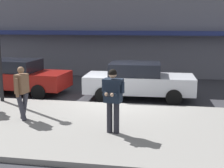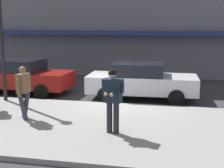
% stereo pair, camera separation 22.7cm
% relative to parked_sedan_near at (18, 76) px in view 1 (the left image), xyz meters
% --- Properties ---
extents(ground_plane, '(80.00, 80.00, 0.00)m').
position_rel_parked_sedan_near_xyz_m(ground_plane, '(4.66, -1.28, -0.79)').
color(ground_plane, '#333338').
extents(sidewalk, '(32.00, 5.30, 0.14)m').
position_rel_parked_sedan_near_xyz_m(sidewalk, '(5.66, -4.13, -0.72)').
color(sidewalk, gray).
rests_on(sidewalk, ground).
extents(curb_paint_line, '(28.00, 0.12, 0.01)m').
position_rel_parked_sedan_near_xyz_m(curb_paint_line, '(5.66, -1.23, -0.79)').
color(curb_paint_line, silver).
rests_on(curb_paint_line, ground).
extents(parked_sedan_near, '(4.61, 2.14, 1.54)m').
position_rel_parked_sedan_near_xyz_m(parked_sedan_near, '(0.00, 0.00, 0.00)').
color(parked_sedan_near, maroon).
rests_on(parked_sedan_near, ground).
extents(parked_sedan_mid, '(4.56, 2.04, 1.54)m').
position_rel_parked_sedan_near_xyz_m(parked_sedan_mid, '(5.46, -0.12, 0.00)').
color(parked_sedan_mid, silver).
rests_on(parked_sedan_mid, ground).
extents(man_texting_on_phone, '(0.64, 0.62, 1.81)m').
position_rel_parked_sedan_near_xyz_m(man_texting_on_phone, '(5.19, -4.77, 0.46)').
color(man_texting_on_phone, '#23232B').
rests_on(man_texting_on_phone, sidewalk).
extents(pedestrian_dark_coat, '(0.36, 0.60, 1.70)m').
position_rel_parked_sedan_near_xyz_m(pedestrian_dark_coat, '(2.17, -4.05, 0.32)').
color(pedestrian_dark_coat, '#33333D').
rests_on(pedestrian_dark_coat, sidewalk).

